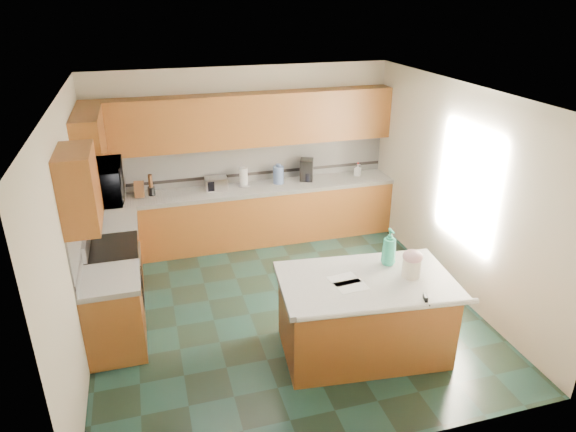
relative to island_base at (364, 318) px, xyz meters
name	(u,v)px	position (x,y,z in m)	size (l,w,h in m)	color
floor	(284,309)	(-0.61, 1.03, -0.43)	(4.60, 4.60, 0.00)	black
ceiling	(284,94)	(-0.61, 1.03, 2.27)	(4.60, 4.60, 0.00)	white
wall_back	(244,155)	(-0.61, 3.35, 0.92)	(4.60, 0.04, 2.70)	#EDE1C7
wall_front	(366,326)	(-0.61, -1.29, 0.92)	(4.60, 0.04, 2.70)	#EDE1C7
wall_left	(71,235)	(-2.93, 1.03, 0.92)	(0.04, 4.60, 2.70)	#EDE1C7
wall_right	(458,191)	(1.71, 1.03, 0.92)	(0.04, 4.60, 2.70)	#EDE1C7
back_base_cab	(250,216)	(-0.61, 3.03, 0.00)	(4.60, 0.60, 0.86)	#51250E
back_countertop	(249,189)	(-0.61, 3.03, 0.46)	(4.60, 0.64, 0.06)	white
back_upper_cab	(245,120)	(-0.61, 3.16, 1.51)	(4.60, 0.33, 0.78)	#51250E
back_backsplash	(245,162)	(-0.61, 3.32, 0.81)	(4.60, 0.02, 0.63)	silver
back_accent_band	(245,174)	(-0.61, 3.31, 0.61)	(4.60, 0.01, 0.05)	black
left_base_cab_rear	(117,253)	(-2.61, 2.32, 0.00)	(0.60, 0.82, 0.86)	#51250E
left_counter_rear	(112,223)	(-2.61, 2.32, 0.46)	(0.64, 0.82, 0.06)	white
left_base_cab_front	(115,316)	(-2.61, 0.79, 0.00)	(0.60, 0.72, 0.86)	#51250E
left_counter_front	(109,280)	(-2.61, 0.79, 0.46)	(0.64, 0.72, 0.06)	white
left_backsplash	(81,224)	(-2.90, 1.58, 0.81)	(0.02, 2.30, 0.63)	silver
left_accent_band	(84,239)	(-2.90, 1.58, 0.61)	(0.01, 2.30, 0.05)	black
left_upper_cab_rear	(90,144)	(-2.75, 2.45, 1.51)	(0.33, 1.09, 0.78)	#51250E
left_upper_cab_front	(79,189)	(-2.75, 0.79, 1.51)	(0.33, 0.72, 0.78)	#51250E
range_body	(116,282)	(-2.61, 1.53, 0.01)	(0.60, 0.76, 0.88)	#B7B7BC
range_oven_door	(141,281)	(-2.32, 1.53, -0.03)	(0.02, 0.68, 0.55)	black
range_cooktop	(111,248)	(-2.61, 1.53, 0.47)	(0.62, 0.78, 0.04)	black
range_handle	(140,254)	(-2.29, 1.53, 0.35)	(0.02, 0.02, 0.66)	#B7B7BC
range_backguard	(86,242)	(-2.87, 1.53, 0.59)	(0.06, 0.76, 0.18)	#B7B7BC
microwave	(100,182)	(-2.61, 1.53, 1.30)	(0.73, 0.50, 0.41)	#B7B7BC
island_base	(364,318)	(0.00, 0.00, 0.00)	(1.73, 0.99, 0.86)	#51250E
island_top	(366,282)	(0.00, 0.00, 0.46)	(1.83, 1.09, 0.06)	white
island_bullnose	(390,310)	(0.00, -0.54, 0.46)	(0.06, 0.06, 1.83)	white
treat_jar	(411,268)	(0.48, -0.07, 0.59)	(0.19, 0.19, 0.20)	#F1E6CE
treat_jar_lid	(413,256)	(0.48, -0.07, 0.73)	(0.21, 0.21, 0.13)	beige
treat_jar_knob	(413,253)	(0.48, -0.07, 0.77)	(0.02, 0.02, 0.07)	tan
treat_jar_knob_end_l	(410,253)	(0.44, -0.07, 0.77)	(0.04, 0.04, 0.04)	tan
treat_jar_knob_end_r	(416,252)	(0.51, -0.07, 0.77)	(0.04, 0.04, 0.04)	tan
soap_bottle_island	(389,247)	(0.36, 0.24, 0.70)	(0.16, 0.16, 0.42)	teal
paper_sheet_a	(351,286)	(-0.21, -0.09, 0.49)	(0.31, 0.23, 0.00)	white
paper_sheet_b	(344,279)	(-0.23, 0.06, 0.49)	(0.30, 0.23, 0.00)	white
clamp_body	(425,299)	(0.39, -0.52, 0.50)	(0.03, 0.10, 0.09)	black
clamp_handle	(428,304)	(0.39, -0.58, 0.48)	(0.02, 0.02, 0.07)	black
knife_block	(139,189)	(-2.24, 3.08, 0.61)	(0.13, 0.11, 0.25)	#472814
utensil_crock	(152,191)	(-2.07, 3.11, 0.56)	(0.10, 0.10, 0.13)	black
utensil_bundle	(150,181)	(-2.07, 3.11, 0.72)	(0.06, 0.06, 0.19)	#472814
toaster_oven	(216,184)	(-1.11, 3.08, 0.59)	(0.33, 0.23, 0.19)	#B7B7BC
toaster_oven_door	(217,186)	(-1.11, 2.97, 0.59)	(0.29, 0.01, 0.15)	black
paper_towel	(244,177)	(-0.67, 3.13, 0.63)	(0.13, 0.13, 0.29)	white
paper_towel_base	(244,185)	(-0.67, 3.13, 0.50)	(0.19, 0.19, 0.01)	#B7B7BC
water_jug	(278,175)	(-0.13, 3.09, 0.63)	(0.17, 0.17, 0.28)	#5C75A6
water_jug_neck	(278,165)	(-0.13, 3.09, 0.78)	(0.08, 0.08, 0.04)	#5C75A6
coffee_maker	(307,170)	(0.34, 3.11, 0.66)	(0.20, 0.22, 0.34)	black
coffee_carafe	(308,177)	(0.34, 3.06, 0.56)	(0.14, 0.14, 0.14)	black
soap_bottle_back	(358,170)	(1.21, 3.08, 0.59)	(0.09, 0.09, 0.20)	white
soap_back_cap	(358,163)	(1.21, 3.08, 0.70)	(0.02, 0.02, 0.03)	red
window_light_proxy	(467,186)	(1.68, 0.83, 1.07)	(0.02, 1.40, 1.10)	white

